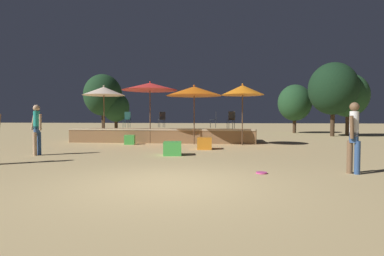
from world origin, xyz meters
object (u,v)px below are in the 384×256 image
(patio_umbrella_0, at_px, (150,87))
(background_tree_1, at_px, (103,95))
(person_2, at_px, (354,135))
(background_tree_3, at_px, (295,103))
(patio_umbrella_3, at_px, (104,91))
(background_tree_4, at_px, (333,89))
(bistro_chair_3, at_px, (231,118))
(patio_umbrella_2, at_px, (194,91))
(frisbee_disc, at_px, (262,173))
(patio_umbrella_1, at_px, (243,90))
(cube_seat_1, at_px, (204,143))
(cube_seat_0, at_px, (172,148))
(person_0, at_px, (37,128))
(background_tree_0, at_px, (116,107))
(bistro_chair_1, at_px, (162,118))
(bistro_chair_0, at_px, (215,118))
(cube_seat_2, at_px, (130,140))
(bistro_chair_2, at_px, (127,118))
(background_tree_2, at_px, (348,95))

(patio_umbrella_0, bearing_deg, background_tree_1, 123.72)
(person_2, distance_m, background_tree_3, 18.78)
(patio_umbrella_3, relative_size, background_tree_4, 0.58)
(person_2, relative_size, bistro_chair_3, 1.87)
(patio_umbrella_2, relative_size, frisbee_disc, 11.11)
(patio_umbrella_1, xyz_separation_m, person_2, (2.20, -7.01, -1.70))
(bistro_chair_3, bearing_deg, cube_seat_1, -90.28)
(patio_umbrella_1, relative_size, background_tree_3, 0.72)
(cube_seat_0, distance_m, background_tree_4, 15.00)
(person_0, xyz_separation_m, frisbee_disc, (7.39, -2.58, -0.95))
(person_0, height_order, frisbee_disc, person_0)
(background_tree_0, bearing_deg, background_tree_1, -162.17)
(background_tree_4, bearing_deg, bistro_chair_3, -139.68)
(patio_umbrella_3, relative_size, bistro_chair_1, 3.31)
(bistro_chair_0, xyz_separation_m, frisbee_disc, (1.47, -9.88, -1.26))
(person_0, height_order, background_tree_0, background_tree_0)
(cube_seat_2, xyz_separation_m, person_0, (-1.88, -4.42, 0.74))
(bistro_chair_1, xyz_separation_m, bistro_chair_2, (-1.96, -0.35, 0.00))
(background_tree_2, bearing_deg, patio_umbrella_1, -134.26)
(cube_seat_1, height_order, background_tree_4, background_tree_4)
(person_2, xyz_separation_m, background_tree_1, (-13.58, 17.64, 2.34))
(cube_seat_0, bearing_deg, background_tree_1, 120.73)
(cube_seat_0, bearing_deg, patio_umbrella_0, 113.34)
(bistro_chair_0, bearing_deg, person_2, 18.30)
(bistro_chair_0, bearing_deg, cube_seat_2, -56.62)
(person_0, xyz_separation_m, bistro_chair_1, (2.88, 7.23, 0.31))
(cube_seat_0, bearing_deg, person_2, -31.17)
(person_0, height_order, bistro_chair_3, person_0)
(person_2, relative_size, background_tree_2, 0.38)
(bistro_chair_2, distance_m, frisbee_disc, 11.52)
(cube_seat_2, bearing_deg, patio_umbrella_0, 38.88)
(cube_seat_0, distance_m, frisbee_disc, 4.14)
(cube_seat_2, distance_m, background_tree_1, 12.73)
(bistro_chair_1, distance_m, background_tree_0, 10.29)
(patio_umbrella_3, bearing_deg, background_tree_3, 42.27)
(patio_umbrella_2, relative_size, background_tree_4, 0.57)
(person_2, relative_size, bistro_chair_2, 1.87)
(cube_seat_0, bearing_deg, background_tree_2, 49.18)
(bistro_chair_2, relative_size, background_tree_2, 0.20)
(background_tree_4, bearing_deg, patio_umbrella_2, -141.52)
(background_tree_0, relative_size, background_tree_4, 0.68)
(patio_umbrella_2, xyz_separation_m, background_tree_0, (-8.02, 10.72, -0.42))
(background_tree_0, height_order, background_tree_1, background_tree_1)
(patio_umbrella_1, xyz_separation_m, background_tree_2, (7.87, 8.07, 0.27))
(frisbee_disc, bearing_deg, person_0, 160.78)
(bistro_chair_1, bearing_deg, cube_seat_2, 40.68)
(cube_seat_2, relative_size, bistro_chair_2, 0.62)
(background_tree_4, bearing_deg, background_tree_3, 111.44)
(bistro_chair_3, bearing_deg, bistro_chair_0, 143.28)
(person_2, height_order, background_tree_0, background_tree_0)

